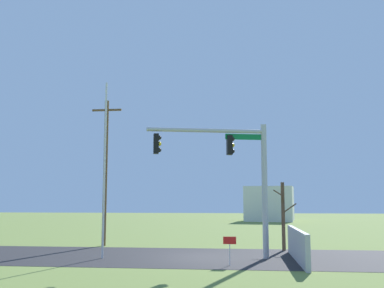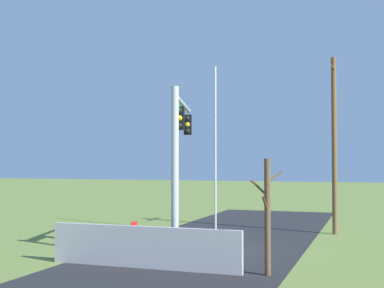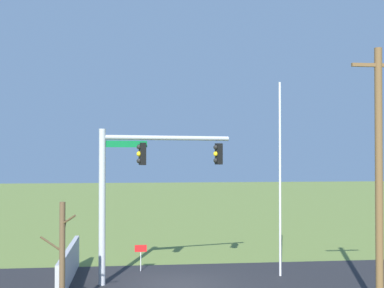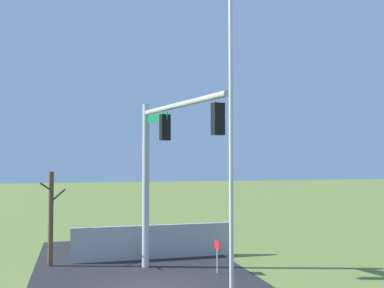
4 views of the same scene
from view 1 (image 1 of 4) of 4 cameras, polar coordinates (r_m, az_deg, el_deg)
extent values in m
plane|color=olive|center=(22.72, 0.92, -14.22)|extent=(160.00, 160.00, 0.00)
cube|color=#232326|center=(23.46, -9.15, -13.90)|extent=(28.00, 8.00, 0.01)
cube|color=#B7B5AD|center=(22.43, 12.07, -14.15)|extent=(6.00, 6.00, 0.01)
cube|color=#A8A8AD|center=(21.78, 13.29, -12.42)|extent=(0.20, 7.07, 1.45)
cylinder|color=#B2B5BA|center=(22.20, 9.26, -5.87)|extent=(0.28, 0.28, 6.51)
cylinder|color=#B2B5BA|center=(21.78, 1.81, 1.74)|extent=(5.65, 1.65, 0.20)
cube|color=#0F7238|center=(22.13, 6.54, 0.91)|extent=(1.75, 0.48, 0.28)
cube|color=black|center=(21.91, 4.80, -0.14)|extent=(0.32, 0.41, 0.96)
sphere|color=black|center=(21.98, 5.17, 0.63)|extent=(0.22, 0.22, 0.22)
sphere|color=yellow|center=(21.95, 5.18, -0.14)|extent=(0.22, 0.22, 0.22)
sphere|color=black|center=(21.91, 5.19, -0.92)|extent=(0.22, 0.22, 0.22)
cube|color=black|center=(21.41, -4.61, 0.03)|extent=(0.32, 0.41, 0.96)
sphere|color=black|center=(21.46, -4.20, 0.82)|extent=(0.22, 0.22, 0.22)
sphere|color=yellow|center=(21.42, -4.21, 0.02)|extent=(0.22, 0.22, 0.22)
sphere|color=black|center=(21.38, -4.21, -0.78)|extent=(0.22, 0.22, 0.22)
cylinder|color=silver|center=(22.52, -11.09, -3.07)|extent=(0.10, 0.10, 8.69)
cylinder|color=brown|center=(28.65, -11.00, -3.51)|extent=(0.26, 0.26, 9.12)
cube|color=brown|center=(29.17, -10.81, 4.27)|extent=(1.90, 0.12, 0.12)
cylinder|color=brown|center=(25.95, 11.55, -9.01)|extent=(0.20, 0.20, 3.80)
cylinder|color=brown|center=(25.98, 12.34, -7.99)|extent=(0.78, 0.07, 0.57)
cylinder|color=brown|center=(26.12, 10.92, -6.15)|extent=(0.54, 0.47, 0.39)
cylinder|color=brown|center=(25.66, 11.49, -6.94)|extent=(0.12, 0.61, 0.55)
cylinder|color=silver|center=(19.86, 4.84, -13.90)|extent=(0.04, 0.04, 0.90)
cube|color=red|center=(19.79, 4.82, -12.15)|extent=(0.56, 0.02, 0.32)
cube|color=silver|center=(63.44, 9.88, -7.51)|extent=(7.29, 7.83, 4.72)
camera|label=2|loc=(34.72, 39.76, -4.09)|focal=48.41mm
camera|label=3|loc=(44.79, 6.39, -3.77)|focal=49.90mm
camera|label=4|loc=(29.95, -26.96, -3.77)|focal=41.10mm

